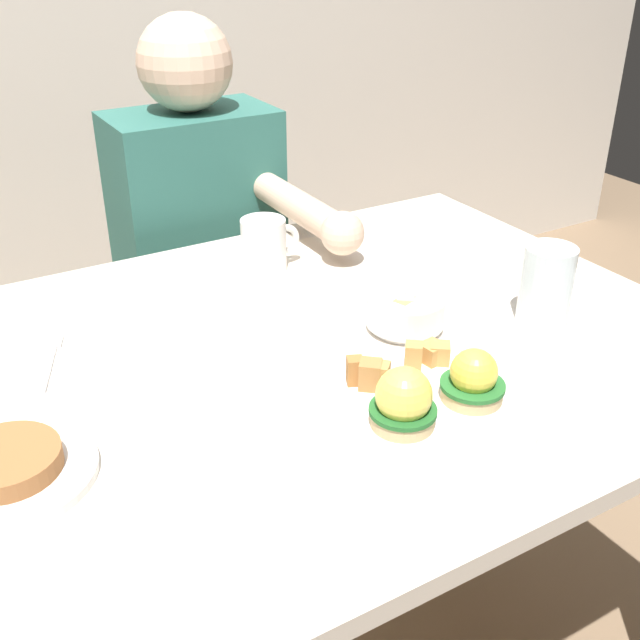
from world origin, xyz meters
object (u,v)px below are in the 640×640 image
(eggs_benedict_plate, at_px, (431,400))
(water_glass_near, at_px, (546,290))
(diner_person, at_px, (206,252))
(fruit_bowl, at_px, (405,312))
(dining_table, at_px, (309,406))
(coffee_mug, at_px, (265,243))
(side_plate, at_px, (8,468))
(fork, at_px, (50,359))

(eggs_benedict_plate, relative_size, water_glass_near, 2.14)
(diner_person, bearing_deg, fruit_bowl, -83.67)
(dining_table, height_order, eggs_benedict_plate, eggs_benedict_plate)
(dining_table, bearing_deg, coffee_mug, 75.80)
(side_plate, height_order, diner_person, diner_person)
(coffee_mug, relative_size, fork, 0.73)
(side_plate, bearing_deg, fruit_bowl, 5.46)
(fork, relative_size, water_glass_near, 1.20)
(eggs_benedict_plate, height_order, fork, eggs_benedict_plate)
(coffee_mug, distance_m, side_plate, 0.63)
(coffee_mug, bearing_deg, side_plate, -144.66)
(eggs_benedict_plate, bearing_deg, coffee_mug, 87.35)
(fork, height_order, diner_person, diner_person)
(fruit_bowl, height_order, diner_person, diner_person)
(eggs_benedict_plate, bearing_deg, water_glass_near, 20.35)
(eggs_benedict_plate, distance_m, side_plate, 0.51)
(fruit_bowl, relative_size, side_plate, 0.60)
(eggs_benedict_plate, height_order, water_glass_near, water_glass_near)
(fork, bearing_deg, fruit_bowl, -20.31)
(coffee_mug, xyz_separation_m, fork, (-0.41, -0.12, -0.05))
(eggs_benedict_plate, xyz_separation_m, water_glass_near, (0.31, 0.11, 0.03))
(coffee_mug, distance_m, fork, 0.43)
(dining_table, distance_m, diner_person, 0.61)
(eggs_benedict_plate, bearing_deg, side_plate, 163.26)
(fruit_bowl, relative_size, coffee_mug, 1.08)
(side_plate, bearing_deg, water_glass_near, -2.37)
(dining_table, relative_size, diner_person, 1.05)
(fruit_bowl, distance_m, water_glass_near, 0.22)
(coffee_mug, bearing_deg, fruit_bowl, -74.62)
(coffee_mug, relative_size, diner_person, 0.10)
(dining_table, height_order, side_plate, side_plate)
(eggs_benedict_plate, relative_size, fruit_bowl, 2.25)
(eggs_benedict_plate, xyz_separation_m, diner_person, (0.04, 0.83, -0.12))
(dining_table, relative_size, fork, 7.92)
(water_glass_near, height_order, side_plate, water_glass_near)
(fruit_bowl, xyz_separation_m, fork, (-0.50, 0.18, -0.03))
(water_glass_near, bearing_deg, fruit_bowl, 155.75)
(fork, relative_size, diner_person, 0.13)
(eggs_benedict_plate, distance_m, water_glass_near, 0.33)
(coffee_mug, xyz_separation_m, diner_person, (0.01, 0.32, -0.14))
(eggs_benedict_plate, xyz_separation_m, fruit_bowl, (0.11, 0.20, 0.00))
(dining_table, bearing_deg, water_glass_near, -18.28)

